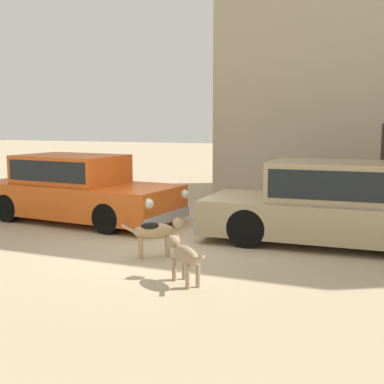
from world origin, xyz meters
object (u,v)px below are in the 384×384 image
parked_sedan_nearest (76,188)px  stray_dog_tan (183,254)px  stray_dog_spotted (157,231)px  parked_sedan_second (332,204)px

parked_sedan_nearest → stray_dog_tan: parked_sedan_nearest is taller
parked_sedan_nearest → stray_dog_spotted: bearing=-30.0°
parked_sedan_nearest → stray_dog_spotted: 3.61m
parked_sedan_nearest → stray_dog_spotted: parked_sedan_nearest is taller
parked_sedan_nearest → parked_sedan_second: (5.40, -0.08, -0.00)m
parked_sedan_second → stray_dog_spotted: size_ratio=5.17×
parked_sedan_second → stray_dog_tan: parked_sedan_second is taller
parked_sedan_nearest → stray_dog_spotted: (2.96, -2.04, -0.30)m
parked_sedan_nearest → stray_dog_spotted: size_ratio=5.12×
parked_sedan_second → stray_dog_spotted: (-2.44, -1.96, -0.29)m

